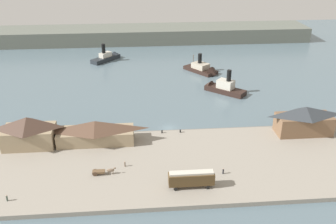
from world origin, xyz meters
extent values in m
plane|color=slate|center=(0.00, 0.00, 0.00)|extent=(320.00, 320.00, 0.00)
cube|color=gray|center=(0.00, -22.00, 0.60)|extent=(110.00, 36.00, 1.20)
cube|color=slate|center=(0.00, -3.60, 0.50)|extent=(110.00, 0.80, 1.00)
cube|color=#998466|center=(-40.70, -9.54, 4.01)|extent=(14.26, 8.27, 5.63)
pyramid|color=#473328|center=(-40.70, -9.54, 8.50)|extent=(14.55, 8.69, 3.35)
cube|color=#998466|center=(-22.06, -9.26, 3.21)|extent=(21.81, 7.38, 4.02)
pyramid|color=brown|center=(-22.06, -9.26, 6.63)|extent=(22.25, 7.75, 2.83)
cube|color=brown|center=(40.23, -8.96, 4.15)|extent=(16.39, 7.09, 5.90)
pyramid|color=#33383D|center=(40.23, -8.96, 8.53)|extent=(16.71, 7.45, 2.86)
cube|color=#4C381E|center=(2.51, -33.04, 3.53)|extent=(10.96, 2.54, 2.87)
cube|color=beige|center=(2.51, -33.04, 5.22)|extent=(10.53, 1.78, 0.50)
cylinder|color=black|center=(6.35, -31.77, 1.65)|extent=(0.90, 0.18, 0.90)
cylinder|color=black|center=(6.35, -34.32, 1.65)|extent=(0.90, 0.18, 0.90)
cylinder|color=black|center=(-1.33, -31.77, 1.65)|extent=(0.90, 0.18, 0.90)
cylinder|color=black|center=(-1.33, -34.32, 1.65)|extent=(0.90, 0.18, 0.90)
cube|color=brown|center=(-20.03, -25.94, 2.05)|extent=(3.12, 1.40, 0.50)
cylinder|color=#4C3828|center=(-20.97, -25.24, 1.80)|extent=(1.20, 0.10, 1.20)
cylinder|color=#4C3828|center=(-20.97, -26.64, 1.80)|extent=(1.20, 0.10, 1.20)
ellipsoid|color=#7A6651|center=(-17.07, -25.94, 2.30)|extent=(2.00, 0.70, 0.90)
ellipsoid|color=#7A6651|center=(-15.97, -25.94, 2.85)|extent=(0.70, 0.32, 0.44)
cylinder|color=#7A6651|center=(-16.47, -25.74, 1.70)|extent=(0.16, 0.16, 1.00)
cylinder|color=#7A6651|center=(-16.47, -26.14, 1.70)|extent=(0.16, 0.16, 1.00)
cylinder|color=#7A6651|center=(-17.67, -25.74, 1.70)|extent=(0.16, 0.16, 1.00)
cylinder|color=#7A6651|center=(-17.67, -26.14, 1.70)|extent=(0.16, 0.16, 1.00)
cylinder|color=#3D4C42|center=(-39.99, -34.69, 1.86)|extent=(0.39, 0.39, 1.32)
sphere|color=#CCA889|center=(-39.99, -34.69, 2.64)|extent=(0.24, 0.24, 0.24)
cylinder|color=#6B5B4C|center=(-13.52, -22.78, 1.84)|extent=(0.37, 0.37, 1.28)
sphere|color=#CCA889|center=(-13.52, -22.78, 2.59)|extent=(0.23, 0.23, 0.23)
cylinder|color=#232328|center=(11.36, -28.29, 1.87)|extent=(0.39, 0.39, 1.34)
sphere|color=#CCA889|center=(11.36, -28.29, 2.67)|extent=(0.25, 0.25, 0.25)
cylinder|color=black|center=(3.07, -5.46, 1.65)|extent=(0.44, 0.44, 0.90)
cylinder|color=black|center=(-2.54, -5.30, 1.65)|extent=(0.44, 0.44, 0.90)
cube|color=black|center=(19.08, 53.62, 0.79)|extent=(14.67, 16.45, 1.57)
cone|color=black|center=(23.77, 47.38, 0.79)|extent=(6.45, 5.82, 5.95)
cube|color=#B2A893|center=(19.08, 53.62, 2.76)|extent=(8.34, 8.71, 2.38)
cylinder|color=black|center=(18.72, 54.09, 6.08)|extent=(1.76, 1.76, 4.25)
cylinder|color=brown|center=(16.26, 57.36, 4.22)|extent=(0.24, 0.24, 5.30)
cube|color=black|center=(24.69, 28.01, 0.96)|extent=(15.59, 14.55, 1.92)
cone|color=black|center=(18.67, 33.24, 0.96)|extent=(5.36, 5.56, 4.87)
cube|color=beige|center=(24.69, 28.01, 3.51)|extent=(7.43, 7.23, 3.19)
cylinder|color=black|center=(25.57, 27.24, 7.30)|extent=(1.74, 1.74, 4.39)
cube|color=#23282D|center=(-24.66, 73.63, 1.00)|extent=(14.17, 14.95, 1.99)
cone|color=#23282D|center=(-19.30, 79.55, 1.00)|extent=(5.03, 4.94, 4.18)
cube|color=beige|center=(-24.66, 73.63, 3.07)|extent=(6.33, 6.53, 2.15)
cylinder|color=black|center=(-25.32, 72.91, 6.40)|extent=(1.77, 1.77, 4.52)
cube|color=#60665B|center=(0.00, 110.00, 4.00)|extent=(180.00, 24.00, 8.00)
camera|label=1|loc=(-9.38, -106.46, 56.10)|focal=40.24mm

